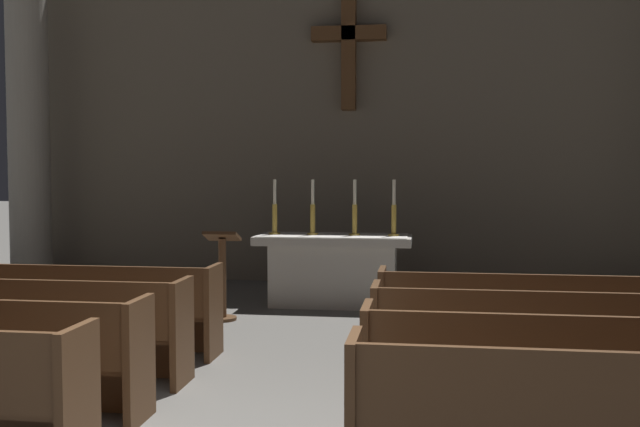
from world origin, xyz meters
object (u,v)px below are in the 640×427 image
candlestick_outer_left (275,216)px  candlestick_outer_right (394,217)px  lectern (222,278)px  pew_left_row_3 (13,327)px  candlestick_inner_right (355,217)px  pew_left_row_4 (65,307)px  altar (334,268)px  pew_right_row_2 (600,379)px  pew_right_row_4 (550,321)px  pew_right_row_3 (571,345)px  column_left_fourth (28,94)px  candlestick_inner_left (313,217)px

candlestick_outer_left → candlestick_outer_right: (1.70, 0.00, 0.00)m
lectern → pew_left_row_3: bearing=-112.6°
candlestick_inner_right → pew_left_row_4: bearing=-132.1°
altar → lectern: size_ratio=1.91×
candlestick_inner_right → pew_right_row_2: bearing=-66.6°
pew_left_row_4 → pew_right_row_4: bearing=0.0°
pew_left_row_4 → candlestick_outer_left: (1.61, 3.06, 0.79)m
pew_right_row_2 → pew_right_row_3: size_ratio=1.00×
pew_right_row_4 → candlestick_inner_right: candlestick_inner_right is taller
candlestick_outer_left → lectern: size_ratio=0.68×
pew_left_row_4 → candlestick_inner_right: candlestick_inner_right is taller
candlestick_inner_right → candlestick_outer_right: size_ratio=1.00×
pew_left_row_4 → altar: altar is taller
column_left_fourth → lectern: bearing=-31.4°
pew_right_row_4 → candlestick_outer_left: 4.57m
candlestick_outer_left → pew_right_row_4: bearing=-42.7°
column_left_fourth → candlestick_outer_left: bearing=-15.8°
lectern → pew_right_row_3: bearing=-37.0°
pew_right_row_2 → lectern: lectern is taller
column_left_fourth → pew_right_row_3: bearing=-34.2°
pew_right_row_3 → candlestick_inner_right: (-2.16, 4.03, 0.79)m
column_left_fourth → candlestick_outer_left: size_ratio=8.40×
pew_left_row_3 → column_left_fourth: size_ratio=0.50×
pew_right_row_2 → pew_right_row_4: size_ratio=1.00×
pew_left_row_4 → column_left_fourth: (-2.88, 4.33, 2.73)m
pew_left_row_4 → pew_right_row_3: same height
pew_left_row_3 → pew_right_row_2: same height
pew_right_row_3 → candlestick_outer_right: (-1.61, 4.03, 0.79)m
candlestick_outer_left → candlestick_inner_right: (1.15, 0.00, 0.00)m
candlestick_outer_right → pew_left_row_3: bearing=-129.4°
pew_left_row_4 → lectern: lectern is taller
pew_left_row_3 → candlestick_outer_right: bearing=50.6°
pew_left_row_3 → candlestick_inner_right: candlestick_inner_right is taller
pew_right_row_2 → candlestick_outer_left: 6.05m
column_left_fourth → lectern: (4.05, -2.47, -2.66)m
candlestick_inner_left → candlestick_outer_right: bearing=0.0°
pew_right_row_3 → pew_right_row_4: same height
lectern → altar: bearing=43.0°
pew_left_row_4 → candlestick_outer_left: candlestick_outer_left is taller
pew_left_row_3 → candlestick_outer_right: 5.27m
pew_right_row_2 → candlestick_inner_left: 5.76m
candlestick_inner_right → candlestick_outer_right: (0.55, 0.00, 0.00)m
pew_right_row_4 → lectern: bearing=153.7°
pew_right_row_3 → candlestick_inner_right: 4.64m
pew_right_row_3 → column_left_fourth: 9.82m
pew_right_row_2 → pew_right_row_4: (0.00, 1.94, 0.00)m
pew_right_row_2 → candlestick_inner_right: 5.50m
pew_right_row_2 → pew_right_row_3: 0.97m
pew_right_row_3 → pew_right_row_2: bearing=-90.0°
pew_left_row_4 → candlestick_outer_right: size_ratio=4.17×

